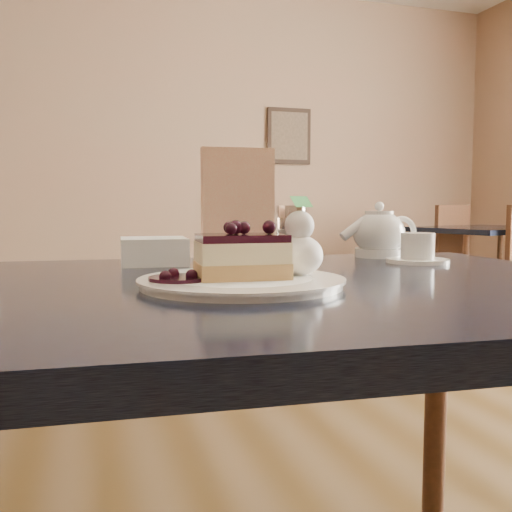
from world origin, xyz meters
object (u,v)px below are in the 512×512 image
object	(u,v)px
main_table	(234,336)
cheesecake_slice	(242,257)
dessert_plate	(242,283)
bg_table_far_right	(482,311)
tea_set	(386,238)

from	to	relation	value
main_table	cheesecake_slice	bearing A→B (deg)	-90.00
dessert_plate	cheesecake_slice	bearing A→B (deg)	-78.52
dessert_plate	cheesecake_slice	xyz separation A→B (m)	(0.00, -0.00, 0.04)
cheesecake_slice	bg_table_far_right	size ratio (longest dim) A/B	0.07
cheesecake_slice	tea_set	world-z (taller)	tea_set
dessert_plate	tea_set	world-z (taller)	tea_set
main_table	tea_set	size ratio (longest dim) A/B	5.08
dessert_plate	bg_table_far_right	distance (m)	4.17
main_table	dessert_plate	world-z (taller)	dessert_plate
main_table	tea_set	xyz separation A→B (m)	(0.42, 0.28, 0.13)
tea_set	bg_table_far_right	distance (m)	3.65
tea_set	dessert_plate	bearing A→B (deg)	-141.58
cheesecake_slice	tea_set	distance (m)	0.54
tea_set	cheesecake_slice	bearing A→B (deg)	-141.58
main_table	dessert_plate	bearing A→B (deg)	-90.00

